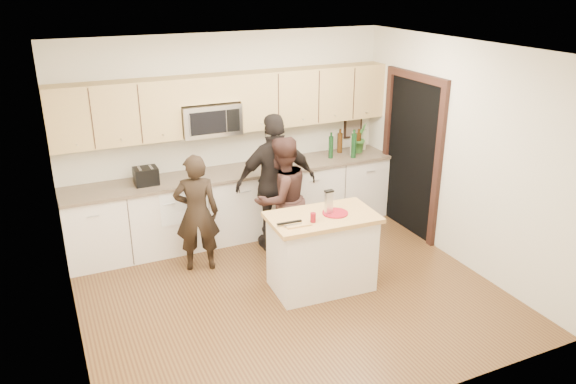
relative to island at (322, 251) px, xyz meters
name	(u,v)px	position (x,y,z in m)	size (l,w,h in m)	color
floor	(290,292)	(-0.38, 0.03, -0.45)	(4.50, 4.50, 0.00)	brown
room_shell	(290,147)	(-0.38, 0.03, 1.28)	(4.52, 4.02, 2.71)	beige
back_cabinetry	(238,203)	(-0.38, 1.72, 0.02)	(4.50, 0.66, 0.94)	silver
upper_cabinetry	(233,101)	(-0.35, 1.86, 1.39)	(4.50, 0.33, 0.75)	tan
microwave	(210,119)	(-0.69, 1.82, 1.20)	(0.76, 0.41, 0.40)	silver
doorway	(412,150)	(1.85, 0.93, 0.70)	(0.06, 1.25, 2.20)	black
framed_picture	(353,125)	(1.57, 2.01, 0.83)	(0.30, 0.03, 0.38)	black
dish_towel	(171,196)	(-1.33, 1.53, 0.35)	(0.34, 0.60, 0.48)	white
island	(322,251)	(0.00, 0.00, 0.00)	(1.23, 0.76, 0.90)	silver
red_plate	(335,213)	(0.15, -0.02, 0.45)	(0.29, 0.29, 0.02)	maroon
box_grater	(329,201)	(0.07, 0.00, 0.60)	(0.10, 0.06, 0.27)	silver
drink_glass	(313,218)	(-0.18, -0.11, 0.50)	(0.06, 0.06, 0.10)	maroon
cutting_board	(297,224)	(-0.36, -0.10, 0.45)	(0.28, 0.17, 0.02)	tan
tongs	(289,222)	(-0.44, -0.07, 0.47)	(0.28, 0.03, 0.02)	black
knife	(293,225)	(-0.42, -0.12, 0.46)	(0.21, 0.02, 0.01)	silver
toaster	(146,176)	(-1.58, 1.70, 0.59)	(0.29, 0.24, 0.22)	black
bottle_cluster	(351,142)	(1.38, 1.72, 0.67)	(0.72, 0.37, 0.41)	black
orchid	(360,138)	(1.53, 1.75, 0.70)	(0.24, 0.19, 0.44)	#38742E
woman_left	(197,213)	(-1.14, 1.03, 0.28)	(0.53, 0.35, 1.46)	black
woman_center	(282,199)	(-0.11, 0.87, 0.34)	(0.77, 0.60, 1.58)	black
woman_right	(276,183)	(-0.05, 1.16, 0.44)	(1.05, 0.44, 1.80)	black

